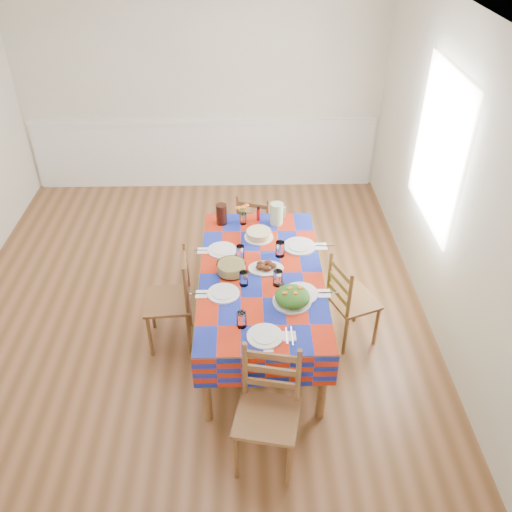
{
  "coord_description": "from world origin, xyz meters",
  "views": [
    {
      "loc": [
        0.52,
        -4.08,
        3.5
      ],
      "look_at": [
        0.61,
        -0.29,
        0.79
      ],
      "focal_mm": 38.0,
      "sensor_mm": 36.0,
      "label": 1
    }
  ],
  "objects_px": {
    "chair_left": "(173,300)",
    "dining_table": "(261,281)",
    "green_pitcher": "(277,214)",
    "chair_far": "(256,228)",
    "meat_platter": "(266,267)",
    "chair_right": "(350,301)",
    "tea_pitcher": "(221,214)",
    "chair_near": "(268,412)"
  },
  "relations": [
    {
      "from": "chair_left",
      "to": "dining_table",
      "type": "bearing_deg",
      "value": 85.56
    },
    {
      "from": "green_pitcher",
      "to": "chair_far",
      "type": "distance_m",
      "value": 0.65
    },
    {
      "from": "meat_platter",
      "to": "chair_right",
      "type": "relative_size",
      "value": 0.34
    },
    {
      "from": "chair_far",
      "to": "chair_left",
      "type": "height_order",
      "value": "chair_left"
    },
    {
      "from": "chair_far",
      "to": "chair_right",
      "type": "xyz_separation_m",
      "value": [
        0.79,
        -1.23,
        0.02
      ]
    },
    {
      "from": "tea_pitcher",
      "to": "chair_far",
      "type": "xyz_separation_m",
      "value": [
        0.34,
        0.43,
        -0.44
      ]
    },
    {
      "from": "green_pitcher",
      "to": "chair_right",
      "type": "height_order",
      "value": "green_pitcher"
    },
    {
      "from": "dining_table",
      "to": "tea_pitcher",
      "type": "xyz_separation_m",
      "value": [
        -0.35,
        0.79,
        0.18
      ]
    },
    {
      "from": "tea_pitcher",
      "to": "chair_far",
      "type": "bearing_deg",
      "value": 51.82
    },
    {
      "from": "meat_platter",
      "to": "chair_far",
      "type": "height_order",
      "value": "chair_far"
    },
    {
      "from": "dining_table",
      "to": "green_pitcher",
      "type": "bearing_deg",
      "value": 77.73
    },
    {
      "from": "tea_pitcher",
      "to": "chair_near",
      "type": "relative_size",
      "value": 0.21
    },
    {
      "from": "dining_table",
      "to": "green_pitcher",
      "type": "height_order",
      "value": "green_pitcher"
    },
    {
      "from": "dining_table",
      "to": "green_pitcher",
      "type": "xyz_separation_m",
      "value": [
        0.17,
        0.78,
        0.19
      ]
    },
    {
      "from": "tea_pitcher",
      "to": "chair_left",
      "type": "height_order",
      "value": "tea_pitcher"
    },
    {
      "from": "chair_right",
      "to": "chair_near",
      "type": "bearing_deg",
      "value": 126.03
    },
    {
      "from": "chair_far",
      "to": "dining_table",
      "type": "bearing_deg",
      "value": 109.04
    },
    {
      "from": "dining_table",
      "to": "chair_near",
      "type": "distance_m",
      "value": 1.23
    },
    {
      "from": "dining_table",
      "to": "meat_platter",
      "type": "relative_size",
      "value": 6.39
    },
    {
      "from": "green_pitcher",
      "to": "tea_pitcher",
      "type": "relative_size",
      "value": 1.05
    },
    {
      "from": "tea_pitcher",
      "to": "green_pitcher",
      "type": "bearing_deg",
      "value": -0.99
    },
    {
      "from": "dining_table",
      "to": "chair_right",
      "type": "distance_m",
      "value": 0.81
    },
    {
      "from": "tea_pitcher",
      "to": "dining_table",
      "type": "bearing_deg",
      "value": -65.91
    },
    {
      "from": "green_pitcher",
      "to": "chair_near",
      "type": "bearing_deg",
      "value": -94.61
    },
    {
      "from": "green_pitcher",
      "to": "chair_far",
      "type": "xyz_separation_m",
      "value": [
        -0.18,
        0.44,
        -0.44
      ]
    },
    {
      "from": "chair_near",
      "to": "meat_platter",
      "type": "bearing_deg",
      "value": 99.86
    },
    {
      "from": "dining_table",
      "to": "chair_left",
      "type": "distance_m",
      "value": 0.79
    },
    {
      "from": "chair_far",
      "to": "chair_left",
      "type": "xyz_separation_m",
      "value": [
        -0.76,
        -1.22,
        0.05
      ]
    },
    {
      "from": "chair_left",
      "to": "meat_platter",
      "type": "bearing_deg",
      "value": 89.21
    },
    {
      "from": "tea_pitcher",
      "to": "chair_right",
      "type": "distance_m",
      "value": 1.44
    },
    {
      "from": "chair_near",
      "to": "chair_right",
      "type": "xyz_separation_m",
      "value": [
        0.76,
        1.2,
        -0.04
      ]
    },
    {
      "from": "chair_left",
      "to": "tea_pitcher",
      "type": "bearing_deg",
      "value": 147.85
    },
    {
      "from": "green_pitcher",
      "to": "chair_left",
      "type": "distance_m",
      "value": 1.28
    },
    {
      "from": "meat_platter",
      "to": "chair_near",
      "type": "xyz_separation_m",
      "value": [
        -0.03,
        -1.26,
        -0.3
      ]
    },
    {
      "from": "chair_left",
      "to": "chair_near",
      "type": "bearing_deg",
      "value": 28.37
    },
    {
      "from": "chair_near",
      "to": "chair_left",
      "type": "relative_size",
      "value": 1.03
    },
    {
      "from": "chair_near",
      "to": "tea_pitcher",
      "type": "bearing_deg",
      "value": 111.49
    },
    {
      "from": "green_pitcher",
      "to": "chair_right",
      "type": "bearing_deg",
      "value": -52.71
    },
    {
      "from": "meat_platter",
      "to": "chair_near",
      "type": "relative_size",
      "value": 0.31
    },
    {
      "from": "tea_pitcher",
      "to": "chair_left",
      "type": "xyz_separation_m",
      "value": [
        -0.42,
        -0.78,
        -0.39
      ]
    },
    {
      "from": "meat_platter",
      "to": "green_pitcher",
      "type": "relative_size",
      "value": 1.42
    },
    {
      "from": "meat_platter",
      "to": "tea_pitcher",
      "type": "xyz_separation_m",
      "value": [
        -0.39,
        0.74,
        0.08
      ]
    }
  ]
}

